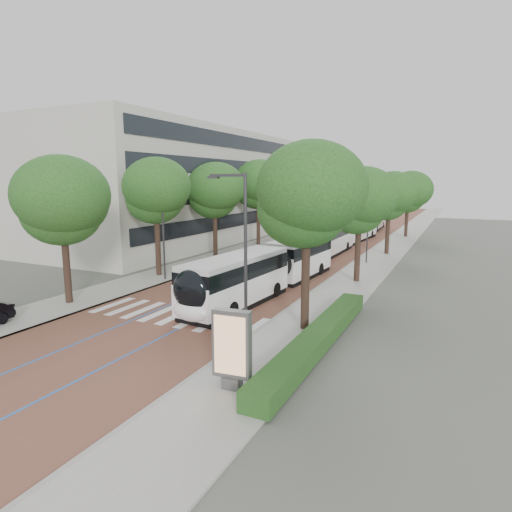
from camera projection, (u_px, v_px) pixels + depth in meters
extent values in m
plane|color=#51544C|center=(164.00, 320.00, 24.18)|extent=(160.00, 160.00, 0.00)
cube|color=brown|center=(344.00, 237.00, 59.59)|extent=(11.00, 140.00, 0.02)
cube|color=#9B9993|center=(294.00, 234.00, 62.82)|extent=(4.00, 140.00, 0.12)
cube|color=#9B9993|center=(400.00, 240.00, 56.35)|extent=(4.00, 140.00, 0.12)
cube|color=gray|center=(306.00, 235.00, 62.00)|extent=(0.20, 140.00, 0.14)
cube|color=gray|center=(385.00, 239.00, 57.17)|extent=(0.20, 140.00, 0.14)
cube|color=silver|center=(113.00, 305.00, 27.13)|extent=(0.55, 3.60, 0.01)
cube|color=silver|center=(128.00, 307.00, 26.59)|extent=(0.55, 3.60, 0.01)
cube|color=silver|center=(144.00, 310.00, 26.06)|extent=(0.55, 3.60, 0.01)
cube|color=silver|center=(160.00, 313.00, 25.52)|extent=(0.55, 3.60, 0.01)
cube|color=silver|center=(177.00, 316.00, 24.98)|extent=(0.55, 3.60, 0.01)
cube|color=silver|center=(195.00, 319.00, 24.44)|extent=(0.55, 3.60, 0.01)
cube|color=silver|center=(214.00, 322.00, 23.90)|extent=(0.55, 3.60, 0.01)
cube|color=silver|center=(233.00, 325.00, 23.36)|extent=(0.55, 3.60, 0.01)
cube|color=silver|center=(254.00, 328.00, 22.82)|extent=(0.55, 3.60, 0.01)
cube|color=#235CB1|center=(333.00, 236.00, 60.28)|extent=(0.12, 126.00, 0.01)
cube|color=#235CB1|center=(355.00, 238.00, 58.90)|extent=(0.12, 126.00, 0.01)
cube|color=#A7A49A|center=(176.00, 187.00, 56.16)|extent=(18.00, 40.00, 14.00)
cube|color=black|center=(237.00, 220.00, 52.95)|extent=(0.12, 38.00, 1.60)
cube|color=black|center=(237.00, 194.00, 52.40)|extent=(0.12, 38.00, 1.60)
cube|color=black|center=(236.00, 167.00, 51.84)|extent=(0.12, 38.00, 1.60)
cube|color=black|center=(236.00, 142.00, 51.32)|extent=(0.12, 38.00, 1.60)
cube|color=#1A3B14|center=(318.00, 337.00, 20.17)|extent=(1.20, 14.00, 0.80)
cylinder|color=#333235|center=(246.00, 270.00, 17.88)|extent=(0.14, 0.14, 8.00)
cube|color=#333235|center=(228.00, 175.00, 17.54)|extent=(1.70, 0.12, 0.12)
cube|color=#333235|center=(213.00, 177.00, 17.86)|extent=(0.50, 0.20, 0.10)
cylinder|color=#333235|center=(368.00, 220.00, 40.01)|extent=(0.14, 0.14, 8.00)
cube|color=#333235|center=(361.00, 178.00, 39.68)|extent=(1.70, 0.12, 0.12)
cube|color=#333235|center=(354.00, 179.00, 39.99)|extent=(0.50, 0.20, 0.10)
cylinder|color=#333235|center=(163.00, 229.00, 33.18)|extent=(0.14, 0.14, 8.00)
cylinder|color=black|center=(67.00, 270.00, 27.02)|extent=(0.44, 0.44, 4.50)
ellipsoid|color=#1A4717|center=(62.00, 205.00, 26.31)|extent=(5.72, 5.72, 4.86)
cylinder|color=black|center=(158.00, 248.00, 34.97)|extent=(0.44, 0.44, 4.80)
ellipsoid|color=#1A4717|center=(156.00, 194.00, 34.21)|extent=(5.40, 5.40, 4.59)
cylinder|color=black|center=(215.00, 236.00, 42.94)|extent=(0.44, 0.44, 4.68)
ellipsoid|color=#1A4717|center=(215.00, 193.00, 42.20)|extent=(5.68, 5.68, 4.83)
cylinder|color=black|center=(258.00, 225.00, 51.77)|extent=(0.44, 0.44, 5.04)
ellipsoid|color=#1A4717|center=(258.00, 187.00, 50.97)|extent=(6.07, 6.07, 5.16)
cylinder|color=black|center=(294.00, 217.00, 62.37)|extent=(0.44, 0.44, 5.23)
ellipsoid|color=#1A4717|center=(294.00, 184.00, 61.55)|extent=(5.24, 5.24, 4.45)
cylinder|color=black|center=(324.00, 212.00, 75.70)|extent=(0.44, 0.44, 4.68)
ellipsoid|color=#1A4717|center=(325.00, 188.00, 74.96)|extent=(5.47, 5.47, 4.65)
cylinder|color=black|center=(305.00, 285.00, 22.21)|extent=(0.44, 0.44, 4.87)
ellipsoid|color=#1A4717|center=(307.00, 200.00, 21.44)|extent=(5.52, 5.52, 4.69)
cylinder|color=black|center=(357.00, 255.00, 32.88)|extent=(0.44, 0.44, 4.32)
ellipsoid|color=#1A4717|center=(360.00, 204.00, 32.20)|extent=(5.13, 5.13, 4.36)
cylinder|color=black|center=(387.00, 235.00, 45.28)|extent=(0.44, 0.44, 4.25)
ellipsoid|color=#1A4717|center=(389.00, 198.00, 44.61)|extent=(5.16, 5.16, 4.38)
cylinder|color=black|center=(406.00, 222.00, 59.45)|extent=(0.44, 0.44, 4.26)
ellipsoid|color=#1A4717|center=(408.00, 194.00, 58.77)|extent=(5.98, 5.98, 5.08)
cylinder|color=black|center=(275.00, 265.00, 31.13)|extent=(2.36, 1.07, 2.30)
cube|color=white|center=(237.00, 286.00, 26.85)|extent=(3.19, 9.52, 1.82)
cube|color=black|center=(237.00, 268.00, 26.65)|extent=(3.22, 9.34, 0.97)
cube|color=silver|center=(237.00, 258.00, 26.54)|extent=(3.13, 9.33, 0.31)
cube|color=black|center=(237.00, 303.00, 27.04)|extent=(3.12, 9.14, 0.35)
cube|color=white|center=(299.00, 262.00, 34.89)|extent=(3.07, 7.91, 1.82)
cube|color=black|center=(300.00, 248.00, 34.69)|extent=(3.10, 7.75, 0.97)
cube|color=silver|center=(300.00, 240.00, 34.58)|extent=(3.01, 7.75, 0.31)
cube|color=black|center=(299.00, 275.00, 35.08)|extent=(3.00, 7.59, 0.35)
ellipsoid|color=black|center=(191.00, 291.00, 22.87)|extent=(2.43, 1.27, 2.28)
ellipsoid|color=white|center=(191.00, 311.00, 23.03)|extent=(2.42, 1.17, 1.14)
cylinder|color=black|center=(200.00, 304.00, 25.61)|extent=(0.37, 1.02, 1.00)
cylinder|color=black|center=(232.00, 310.00, 24.48)|extent=(0.37, 1.02, 1.00)
cylinder|color=black|center=(295.00, 266.00, 37.00)|extent=(0.37, 1.02, 1.00)
cylinder|color=black|center=(320.00, 269.00, 35.88)|extent=(0.37, 1.02, 1.00)
cylinder|color=black|center=(247.00, 285.00, 30.16)|extent=(0.37, 1.02, 1.00)
cylinder|color=black|center=(275.00, 290.00, 29.04)|extent=(0.37, 1.02, 1.00)
cube|color=white|center=(327.00, 243.00, 45.23)|extent=(2.63, 12.03, 1.82)
cube|color=black|center=(327.00, 233.00, 45.03)|extent=(2.67, 11.79, 0.97)
cube|color=silver|center=(328.00, 226.00, 44.92)|extent=(2.58, 11.79, 0.31)
cube|color=black|center=(327.00, 253.00, 45.42)|extent=(2.58, 11.55, 0.35)
ellipsoid|color=black|center=(308.00, 243.00, 39.95)|extent=(2.36, 1.13, 2.28)
ellipsoid|color=white|center=(308.00, 256.00, 40.10)|extent=(2.36, 1.03, 1.14)
cylinder|color=black|center=(305.00, 255.00, 42.69)|extent=(0.31, 1.00, 1.00)
cylinder|color=black|center=(327.00, 256.00, 41.69)|extent=(0.31, 1.00, 1.00)
cylinder|color=black|center=(327.00, 245.00, 49.21)|extent=(0.31, 1.00, 1.00)
cylinder|color=black|center=(347.00, 246.00, 48.21)|extent=(0.31, 1.00, 1.00)
cube|color=white|center=(356.00, 231.00, 56.18)|extent=(3.25, 12.13, 1.82)
cube|color=black|center=(356.00, 222.00, 55.98)|extent=(3.27, 11.90, 0.97)
cube|color=silver|center=(356.00, 217.00, 55.87)|extent=(3.18, 11.89, 0.31)
cube|color=black|center=(355.00, 239.00, 56.37)|extent=(3.17, 11.65, 0.35)
ellipsoid|color=black|center=(341.00, 230.00, 51.04)|extent=(2.41, 1.24, 2.28)
ellipsoid|color=white|center=(341.00, 239.00, 51.19)|extent=(2.41, 1.15, 1.14)
cylinder|color=black|center=(338.00, 239.00, 53.78)|extent=(0.36, 1.02, 1.00)
cylinder|color=black|center=(356.00, 241.00, 52.68)|extent=(0.36, 1.02, 1.00)
cylinder|color=black|center=(355.00, 233.00, 60.12)|extent=(0.36, 1.02, 1.00)
cylinder|color=black|center=(371.00, 234.00, 59.02)|extent=(0.36, 1.02, 1.00)
cube|color=white|center=(373.00, 222.00, 68.78)|extent=(3.07, 12.11, 1.82)
cube|color=black|center=(373.00, 215.00, 68.58)|extent=(3.10, 11.87, 0.97)
cube|color=silver|center=(373.00, 211.00, 68.47)|extent=(3.01, 11.86, 0.31)
cube|color=black|center=(372.00, 228.00, 68.97)|extent=(3.00, 11.62, 0.35)
ellipsoid|color=black|center=(367.00, 220.00, 63.36)|extent=(2.40, 1.21, 2.28)
ellipsoid|color=white|center=(367.00, 228.00, 63.51)|extent=(2.40, 1.11, 1.14)
cylinder|color=black|center=(361.00, 228.00, 66.10)|extent=(0.35, 1.01, 1.00)
cylinder|color=black|center=(376.00, 229.00, 65.22)|extent=(0.35, 1.01, 1.00)
cylinder|color=black|center=(369.00, 224.00, 72.79)|extent=(0.35, 1.01, 1.00)
cylinder|color=black|center=(383.00, 225.00, 71.92)|extent=(0.35, 1.01, 1.00)
cube|color=#59595B|center=(232.00, 382.00, 16.07)|extent=(0.73, 0.63, 0.45)
cube|color=#59595B|center=(232.00, 344.00, 15.81)|extent=(1.49, 0.56, 2.58)
cube|color=#E2AA77|center=(230.00, 346.00, 15.61)|extent=(1.23, 0.16, 2.24)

